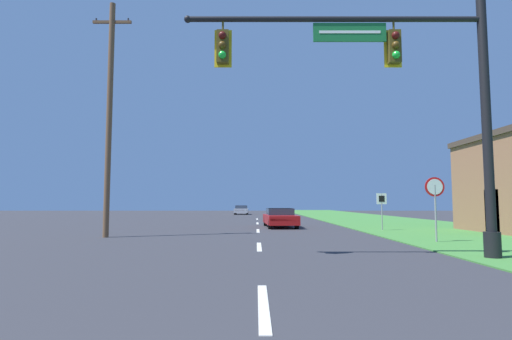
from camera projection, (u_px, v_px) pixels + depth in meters
The scene contains 8 objects.
grass_verge_right at pixel (396, 223), 29.94m from camera, with size 10.00×110.00×0.04m.
road_center_line at pixel (257, 231), 21.94m from camera, with size 0.16×34.80×0.01m.
signal_mast at pixel (410, 93), 11.33m from camera, with size 8.81×0.47×7.66m.
car_ahead at pixel (279, 218), 25.37m from camera, with size 2.09×4.79×1.19m.
far_car at pixel (240, 210), 53.76m from camera, with size 1.82×4.22×1.19m.
stop_sign at pixel (433, 195), 15.56m from camera, with size 0.76×0.07×2.50m.
route_sign_post at pixel (380, 203), 22.13m from camera, with size 0.55×0.06×2.03m.
utility_pole_near at pixel (108, 114), 18.29m from camera, with size 1.80×0.26×10.89m.
Camera 1 is at (-0.11, -0.14, 1.54)m, focal length 28.00 mm.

